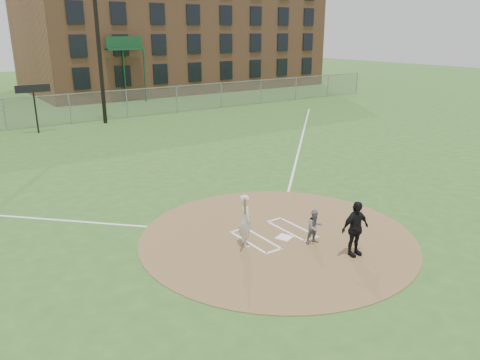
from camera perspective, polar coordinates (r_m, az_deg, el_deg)
ground at (r=14.49m, az=4.54°, el=-6.90°), size 140.00×140.00×0.00m
dirt_circle at (r=14.49m, az=4.54°, el=-6.86°), size 8.40×8.40×0.02m
home_plate at (r=14.37m, az=5.42°, el=-7.00°), size 0.56×0.56×0.03m
foul_line_first at (r=26.56m, az=7.40°, el=4.53°), size 17.04×17.04×0.01m
catcher at (r=13.95m, az=9.11°, el=-5.66°), size 0.56×0.47×1.04m
umpire at (r=13.36m, az=13.86°, el=-5.77°), size 0.96×0.46×1.59m
batters_boxes at (r=14.58m, az=4.17°, el=-6.61°), size 2.08×1.88×0.01m
batter_at_plate at (r=13.53m, az=0.66°, el=-4.93°), size 0.77×0.99×1.78m
outfield_fence at (r=33.60m, az=-20.03°, el=8.15°), size 56.08×0.08×2.03m
brick_warehouse at (r=53.96m, az=-8.27°, el=19.19°), size 30.00×17.17×15.00m
light_pole at (r=32.83m, az=-17.09°, el=18.07°), size 1.20×0.30×12.22m
scoreboard_sign at (r=31.12m, az=-23.87°, el=9.57°), size 2.00×0.10×2.93m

